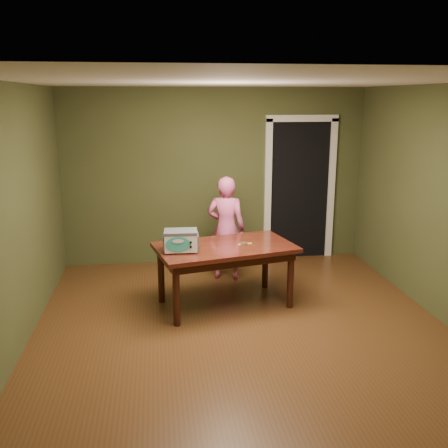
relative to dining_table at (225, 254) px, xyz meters
name	(u,v)px	position (x,y,z in m)	size (l,w,h in m)	color
floor	(243,332)	(0.10, -0.75, -0.65)	(5.00, 5.00, 0.00)	#573118
room_shell	(245,175)	(0.10, -0.75, 1.06)	(4.52, 5.02, 2.61)	#444A27
doorway	(294,187)	(1.40, 2.03, 0.41)	(1.10, 0.66, 2.25)	black
dining_table	(225,254)	(0.00, 0.00, 0.00)	(1.76, 1.23, 0.75)	#37130C
toy_oven	(181,240)	(-0.53, -0.15, 0.23)	(0.41, 0.29, 0.24)	#4C4F54
baking_pan	(244,243)	(0.23, 0.02, 0.11)	(0.10, 0.10, 0.02)	silver
spatula	(245,244)	(0.24, 0.02, 0.10)	(0.18, 0.03, 0.01)	#F6E46B
child	(226,228)	(0.14, 0.91, 0.07)	(0.52, 0.34, 1.44)	#DF5B94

